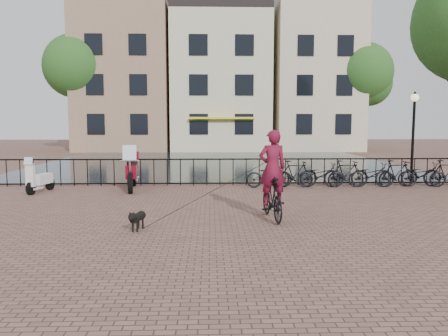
{
  "coord_description": "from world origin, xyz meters",
  "views": [
    {
      "loc": [
        -0.36,
        -8.46,
        2.43
      ],
      "look_at": [
        0.0,
        3.0,
        1.2
      ],
      "focal_mm": 35.0,
      "sensor_mm": 36.0,
      "label": 1
    }
  ],
  "objects_px": {
    "motorcycle": "(132,166)",
    "cyclist": "(272,180)",
    "lamp_post": "(414,123)",
    "dog": "(138,220)",
    "scooter": "(40,174)"
  },
  "relations": [
    {
      "from": "lamp_post",
      "to": "scooter",
      "type": "height_order",
      "value": "lamp_post"
    },
    {
      "from": "cyclist",
      "to": "scooter",
      "type": "relative_size",
      "value": 1.8
    },
    {
      "from": "lamp_post",
      "to": "dog",
      "type": "distance_m",
      "value": 11.42
    },
    {
      "from": "motorcycle",
      "to": "scooter",
      "type": "xyz_separation_m",
      "value": [
        -3.03,
        -0.53,
        -0.2
      ]
    },
    {
      "from": "cyclist",
      "to": "dog",
      "type": "xyz_separation_m",
      "value": [
        -3.15,
        -0.99,
        -0.75
      ]
    },
    {
      "from": "dog",
      "to": "motorcycle",
      "type": "bearing_deg",
      "value": 114.33
    },
    {
      "from": "lamp_post",
      "to": "cyclist",
      "type": "bearing_deg",
      "value": -137.91
    },
    {
      "from": "motorcycle",
      "to": "cyclist",
      "type": "bearing_deg",
      "value": -55.01
    },
    {
      "from": "motorcycle",
      "to": "lamp_post",
      "type": "bearing_deg",
      "value": -3.37
    },
    {
      "from": "motorcycle",
      "to": "scooter",
      "type": "bearing_deg",
      "value": -176.36
    },
    {
      "from": "cyclist",
      "to": "motorcycle",
      "type": "distance_m",
      "value": 6.55
    },
    {
      "from": "lamp_post",
      "to": "cyclist",
      "type": "relative_size",
      "value": 1.33
    },
    {
      "from": "dog",
      "to": "motorcycle",
      "type": "height_order",
      "value": "motorcycle"
    },
    {
      "from": "dog",
      "to": "motorcycle",
      "type": "relative_size",
      "value": 0.31
    },
    {
      "from": "cyclist",
      "to": "dog",
      "type": "distance_m",
      "value": 3.39
    }
  ]
}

